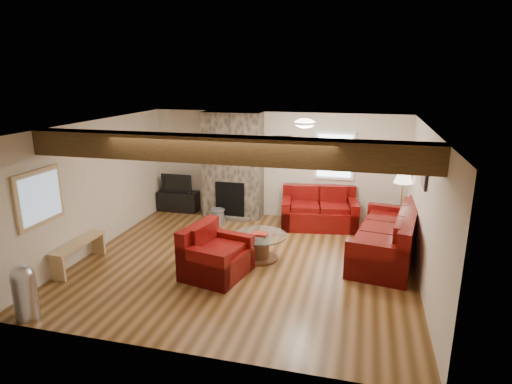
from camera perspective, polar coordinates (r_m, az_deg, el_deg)
room at (r=7.53m, az=-1.53°, el=-0.66°), size 8.00×8.00×8.00m
oak_beam at (r=6.13m, az=-4.80°, el=5.71°), size 6.00×0.36×0.38m
chimney_breast at (r=10.13m, az=-3.13°, el=3.39°), size 1.40×0.67×2.50m
back_window at (r=9.85m, az=10.44°, el=4.76°), size 0.90×0.08×1.10m
hatch_window at (r=7.60m, az=-26.90°, el=-0.66°), size 0.08×1.00×0.90m
ceiling_dome at (r=7.98m, az=6.51°, el=8.90°), size 0.40×0.40×0.18m
artwork_back at (r=9.97m, az=3.56°, el=6.00°), size 0.42×0.06×0.52m
artwork_right at (r=7.49m, az=21.48°, el=2.11°), size 0.06×0.55×0.42m
sofa_three at (r=8.35m, az=16.90°, el=-5.32°), size 1.40×2.57×0.94m
loveseat at (r=9.68m, az=8.42°, el=-2.13°), size 1.79×1.20×0.88m
armchair_red at (r=7.36m, az=-5.27°, el=-7.89°), size 1.14×1.24×0.86m
coffee_table at (r=7.99m, az=0.52°, el=-7.33°), size 1.00×1.00×0.52m
tv_cabinet at (r=10.92m, az=-10.28°, el=-1.19°), size 1.00×0.40×0.50m
television at (r=10.79m, az=-10.40°, el=1.24°), size 0.79×0.10×0.46m
floor_lamp at (r=9.19m, az=19.04°, el=1.45°), size 0.37×0.37×1.46m
pine_bench at (r=8.34m, az=-22.51°, el=-7.65°), size 0.29×1.25×0.47m
pedal_bin at (r=6.93m, az=-28.48°, el=-11.64°), size 0.40×0.40×0.81m
coal_bucket at (r=9.91m, az=-5.16°, el=-3.22°), size 0.37×0.37×0.35m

